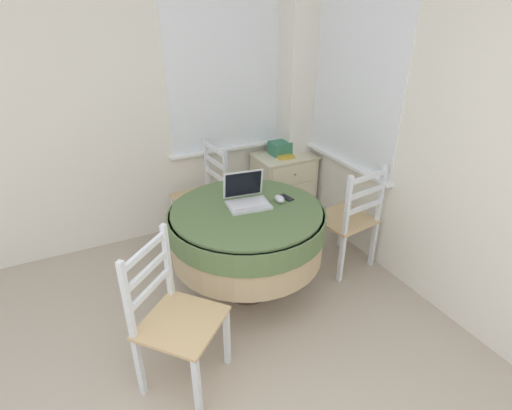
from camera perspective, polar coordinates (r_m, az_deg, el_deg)
name	(u,v)px	position (r m, az deg, el deg)	size (l,w,h in m)	color
corner_room_shell	(270,127)	(2.86, 2.00, 11.13)	(4.58, 4.92, 2.55)	white
round_dining_table	(247,229)	(2.94, -1.31, -3.48)	(1.15, 1.15, 0.74)	#4C3D2D
laptop	(247,198)	(2.92, -1.35, 1.08)	(0.33, 0.29, 0.23)	silver
computer_mouse	(279,199)	(2.95, 3.37, 0.87)	(0.06, 0.10, 0.05)	silver
cell_phone	(286,197)	(3.03, 4.32, 1.09)	(0.08, 0.13, 0.01)	black
dining_chair_near_back_window	(204,196)	(3.73, -7.50, 1.28)	(0.46, 0.47, 0.94)	tan
dining_chair_near_right_window	(348,219)	(3.39, 13.07, -2.03)	(0.49, 0.48, 0.94)	tan
dining_chair_camera_near	(174,319)	(2.41, -11.58, -15.63)	(0.61, 0.61, 0.94)	tan
corner_cabinet	(283,186)	(4.16, 3.90, 2.68)	(0.58, 0.45, 0.69)	beige
storage_box	(280,148)	(4.04, 3.44, 8.13)	(0.19, 0.17, 0.13)	#387A5B
book_on_cabinet	(283,155)	(4.00, 3.81, 7.15)	(0.15, 0.22, 0.02)	gold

